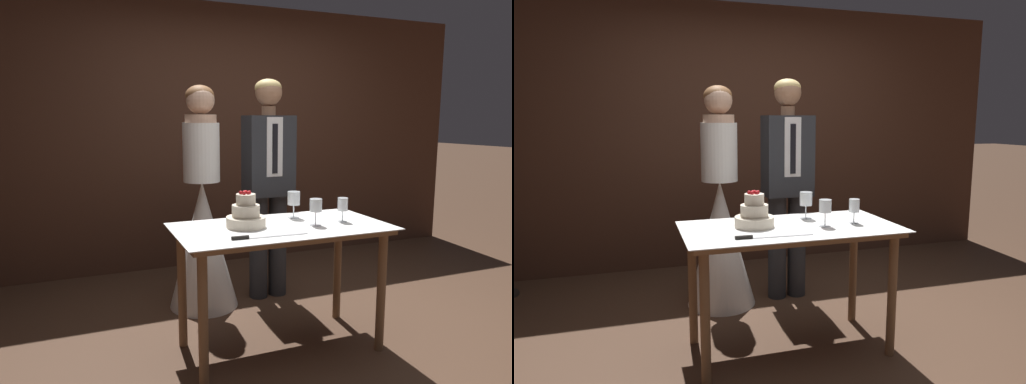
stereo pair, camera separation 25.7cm
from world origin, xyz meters
The scene contains 10 objects.
ground_plane centered at (0.00, 0.00, 0.00)m, with size 40.00×40.00×0.00m, color #4C3323.
wall_back centered at (0.00, 1.95, 1.29)m, with size 5.50×0.12×2.58m, color #472B1E.
cake_table centered at (-0.25, 0.00, 0.70)m, with size 1.34×0.70×0.81m.
tiered_cake centered at (-0.46, 0.05, 0.89)m, with size 0.24×0.24×0.23m.
cake_knife centered at (-0.50, -0.22, 0.82)m, with size 0.46×0.04×0.02m.
wine_glass_near centered at (-0.07, 0.18, 0.94)m, with size 0.08×0.08×0.18m.
wine_glass_middle centered at (0.17, -0.04, 0.92)m, with size 0.07×0.07×0.16m.
wine_glass_far centered at (-0.04, -0.06, 0.93)m, with size 0.08×0.08×0.17m.
bride centered at (-0.52, 0.85, 0.64)m, with size 0.54×0.54×1.72m.
groom centered at (0.03, 0.85, 1.00)m, with size 0.38×0.25×1.78m.
Camera 1 is at (-1.42, -2.52, 1.47)m, focal length 32.00 mm.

